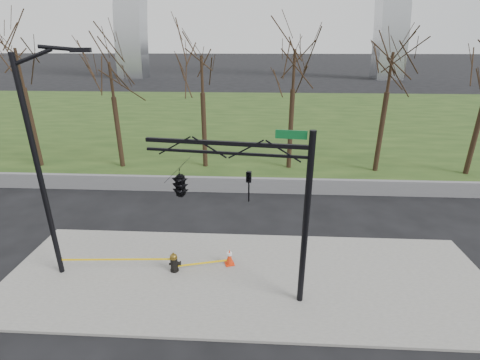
# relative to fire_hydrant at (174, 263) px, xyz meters

# --- Properties ---
(ground) EXTENTS (500.00, 500.00, 0.00)m
(ground) POSITION_rel_fire_hydrant_xyz_m (2.75, -0.19, -0.47)
(ground) COLOR black
(ground) RESTS_ON ground
(sidewalk) EXTENTS (18.00, 6.00, 0.10)m
(sidewalk) POSITION_rel_fire_hydrant_xyz_m (2.75, -0.19, -0.42)
(sidewalk) COLOR slate
(sidewalk) RESTS_ON ground
(grass_strip) EXTENTS (120.00, 40.00, 0.06)m
(grass_strip) POSITION_rel_fire_hydrant_xyz_m (2.75, 29.81, -0.44)
(grass_strip) COLOR #213914
(grass_strip) RESTS_ON ground
(guardrail) EXTENTS (60.00, 0.30, 0.90)m
(guardrail) POSITION_rel_fire_hydrant_xyz_m (2.75, 7.81, -0.02)
(guardrail) COLOR #59595B
(guardrail) RESTS_ON ground
(tree_row) EXTENTS (39.30, 4.00, 8.62)m
(tree_row) POSITION_rel_fire_hydrant_xyz_m (-0.60, 11.81, 3.84)
(tree_row) COLOR black
(tree_row) RESTS_ON ground
(fire_hydrant) EXTENTS (0.50, 0.33, 0.81)m
(fire_hydrant) POSITION_rel_fire_hydrant_xyz_m (0.00, 0.00, 0.00)
(fire_hydrant) COLOR black
(fire_hydrant) RESTS_ON sidewalk
(traffic_cone) EXTENTS (0.44, 0.44, 0.68)m
(traffic_cone) POSITION_rel_fire_hydrant_xyz_m (2.07, 0.54, -0.03)
(traffic_cone) COLOR red
(traffic_cone) RESTS_ON sidewalk
(street_light) EXTENTS (2.38, 0.58, 8.21)m
(street_light) POSITION_rel_fire_hydrant_xyz_m (-4.09, -0.24, 4.22)
(street_light) COLOR black
(street_light) RESTS_ON ground
(traffic_signal_mast) EXTENTS (5.07, 2.53, 6.00)m
(traffic_signal_mast) POSITION_rel_fire_hydrant_xyz_m (1.41, -0.95, 3.68)
(traffic_signal_mast) COLOR black
(traffic_signal_mast) RESTS_ON ground
(caution_tape) EXTENTS (6.38, 0.82, 0.42)m
(caution_tape) POSITION_rel_fire_hydrant_xyz_m (-1.10, -0.00, 0.05)
(caution_tape) COLOR yellow
(caution_tape) RESTS_ON ground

